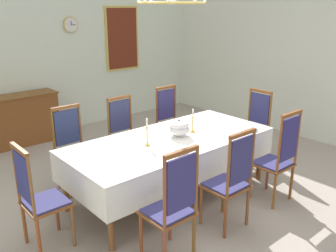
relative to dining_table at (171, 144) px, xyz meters
name	(u,v)px	position (x,y,z in m)	size (l,w,h in m)	color
ground	(176,197)	(0.00, -0.10, -0.73)	(6.74, 7.11, 0.04)	#A5988E
back_wall	(50,52)	(0.00, 3.49, 0.84)	(6.74, 0.08, 3.11)	silver
right_wall	(320,56)	(3.41, -0.10, 0.84)	(0.08, 7.11, 3.11)	silver
dining_table	(171,144)	(0.00, 0.00, 0.00)	(2.69, 1.20, 0.78)	brown
tablecloth	(171,145)	(0.00, 0.00, -0.02)	(2.71, 1.22, 0.39)	white
chair_south_a	(172,205)	(-0.87, -1.01, -0.11)	(0.44, 0.42, 1.20)	brown
chair_north_a	(73,147)	(-0.87, 1.01, -0.13)	(0.44, 0.42, 1.14)	brown
chair_south_b	(231,179)	(-0.03, -1.01, -0.11)	(0.44, 0.42, 1.17)	brown
chair_north_b	(125,134)	(-0.03, 1.01, -0.13)	(0.44, 0.42, 1.13)	brown
chair_south_c	(278,157)	(0.88, -1.01, -0.10)	(0.44, 0.42, 1.21)	brown
chair_north_c	(171,121)	(0.88, 1.01, -0.12)	(0.44, 0.42, 1.16)	brown
chair_head_west	(39,197)	(-1.75, 0.00, -0.12)	(0.42, 0.44, 1.14)	brown
chair_head_east	(254,125)	(1.75, 0.00, -0.12)	(0.42, 0.44, 1.14)	brown
soup_tureen	(179,128)	(0.13, 0.00, 0.18)	(0.29, 0.29, 0.23)	silver
candlestick_west	(147,135)	(-0.38, 0.00, 0.21)	(0.07, 0.07, 0.34)	gold
candlestick_east	(193,123)	(0.38, 0.00, 0.20)	(0.07, 0.07, 0.32)	gold
bowl_near_left	(251,129)	(1.03, -0.46, 0.10)	(0.18, 0.18, 0.04)	silver
bowl_near_right	(181,152)	(-0.25, -0.47, 0.10)	(0.18, 0.18, 0.04)	silver
spoon_primary	(255,127)	(1.15, -0.44, 0.08)	(0.04, 0.18, 0.01)	gold
spoon_secondary	(172,155)	(-0.37, -0.44, 0.08)	(0.05, 0.18, 0.01)	gold
sideboard	(17,120)	(-0.86, 3.17, -0.26)	(1.44, 0.48, 0.90)	brown
mounted_clock	(71,25)	(0.44, 3.42, 1.34)	(0.29, 0.06, 0.29)	#D1B251
framed_painting	(122,39)	(1.61, 3.43, 1.02)	(0.81, 0.05, 1.33)	#D1B251
chandelier	(171,2)	(0.00, 0.00, 1.72)	(0.79, 0.79, 0.66)	gold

